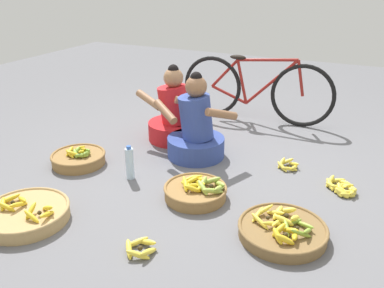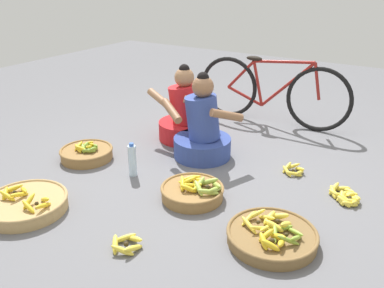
# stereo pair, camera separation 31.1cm
# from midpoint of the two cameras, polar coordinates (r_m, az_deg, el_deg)

# --- Properties ---
(ground_plane) EXTENTS (10.00, 10.00, 0.00)m
(ground_plane) POSITION_cam_midpoint_polar(r_m,az_deg,el_deg) (3.42, -1.16, -4.24)
(ground_plane) COLOR slate
(vendor_woman_front) EXTENTS (0.73, 0.55, 0.78)m
(vendor_woman_front) POSITION_cam_midpoint_polar(r_m,az_deg,el_deg) (3.64, -1.91, 1.84)
(vendor_woman_front) COLOR #334793
(vendor_woman_front) RESTS_ON ground
(vendor_woman_behind) EXTENTS (0.71, 0.52, 0.76)m
(vendor_woman_behind) POSITION_cam_midpoint_polar(r_m,az_deg,el_deg) (4.04, -4.75, 3.81)
(vendor_woman_behind) COLOR red
(vendor_woman_behind) RESTS_ON ground
(bicycle_leaning) EXTENTS (1.70, 0.13, 0.73)m
(bicycle_leaning) POSITION_cam_midpoint_polar(r_m,az_deg,el_deg) (4.56, 6.93, 7.57)
(bicycle_leaning) COLOR black
(bicycle_leaning) RESTS_ON ground
(banana_basket_front_left) EXTENTS (0.57, 0.57, 0.15)m
(banana_basket_front_left) POSITION_cam_midpoint_polar(r_m,az_deg,el_deg) (2.69, 9.29, -11.87)
(banana_basket_front_left) COLOR brown
(banana_basket_front_left) RESTS_ON ground
(banana_basket_back_left) EXTENTS (0.47, 0.47, 0.16)m
(banana_basket_back_left) POSITION_cam_midpoint_polar(r_m,az_deg,el_deg) (3.75, -17.93, -1.91)
(banana_basket_back_left) COLOR olive
(banana_basket_back_left) RESTS_ON ground
(banana_basket_front_right) EXTENTS (0.59, 0.59, 0.16)m
(banana_basket_front_right) POSITION_cam_midpoint_polar(r_m,az_deg,el_deg) (3.08, -25.02, -8.89)
(banana_basket_front_right) COLOR tan
(banana_basket_front_right) RESTS_ON ground
(banana_basket_near_vendor) EXTENTS (0.48, 0.48, 0.17)m
(banana_basket_near_vendor) POSITION_cam_midpoint_polar(r_m,az_deg,el_deg) (3.05, -2.36, -6.64)
(banana_basket_near_vendor) COLOR olive
(banana_basket_near_vendor) RESTS_ON ground
(loose_bananas_mid_left) EXTENTS (0.20, 0.21, 0.08)m
(loose_bananas_mid_left) POSITION_cam_midpoint_polar(r_m,az_deg,el_deg) (3.57, 10.87, -3.00)
(loose_bananas_mid_left) COLOR yellow
(loose_bananas_mid_left) RESTS_ON ground
(loose_bananas_back_right) EXTENTS (0.22, 0.23, 0.08)m
(loose_bananas_back_right) POSITION_cam_midpoint_polar(r_m,az_deg,el_deg) (2.58, -10.86, -14.21)
(loose_bananas_back_right) COLOR yellow
(loose_bananas_back_right) RESTS_ON ground
(loose_bananas_back_center) EXTENTS (0.27, 0.28, 0.09)m
(loose_bananas_back_center) POSITION_cam_midpoint_polar(r_m,az_deg,el_deg) (3.31, 17.83, -5.94)
(loose_bananas_back_center) COLOR yellow
(loose_bananas_back_center) RESTS_ON ground
(water_bottle) EXTENTS (0.07, 0.07, 0.29)m
(water_bottle) POSITION_cam_midpoint_polar(r_m,az_deg,el_deg) (3.36, -11.36, -2.72)
(water_bottle) COLOR silver
(water_bottle) RESTS_ON ground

